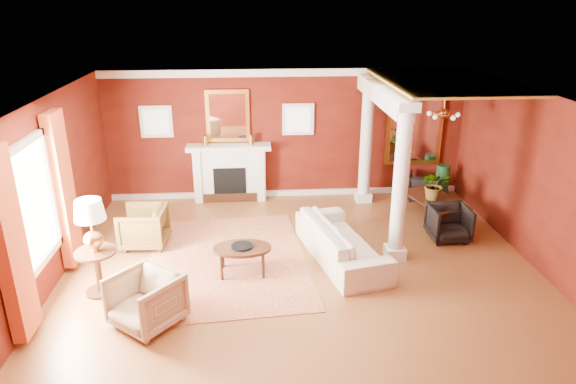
{
  "coord_description": "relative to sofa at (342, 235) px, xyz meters",
  "views": [
    {
      "loc": [
        -0.79,
        -7.67,
        4.37
      ],
      "look_at": [
        -0.18,
        0.69,
        1.15
      ],
      "focal_mm": 32.0,
      "sensor_mm": 36.0,
      "label": 1
    }
  ],
  "objects": [
    {
      "name": "header_beam",
      "position": [
        0.96,
        1.59,
        2.16
      ],
      "size": [
        0.3,
        3.2,
        0.32
      ],
      "primitive_type": "cube",
      "color": "white",
      "rests_on": "column_front"
    },
    {
      "name": "base_trim",
      "position": [
        -0.74,
        3.15,
        -0.4
      ],
      "size": [
        8.0,
        0.08,
        0.12
      ],
      "primitive_type": "cube",
      "color": "white",
      "rests_on": "ground"
    },
    {
      "name": "side_table",
      "position": [
        -3.95,
        -0.81,
        0.6
      ],
      "size": [
        0.63,
        0.63,
        1.57
      ],
      "rotation": [
        0.0,
        0.0,
        -0.16
      ],
      "color": "black",
      "rests_on": "ground"
    },
    {
      "name": "coffee_table",
      "position": [
        -1.73,
        -0.37,
        -0.02
      ],
      "size": [
        0.97,
        0.97,
        0.49
      ],
      "rotation": [
        0.0,
        0.0,
        -0.27
      ],
      "color": "black",
      "rests_on": "ground"
    },
    {
      "name": "left_window",
      "position": [
        -4.63,
        -0.91,
        0.96
      ],
      "size": [
        0.21,
        2.55,
        2.6
      ],
      "color": "white",
      "rests_on": "room_shell"
    },
    {
      "name": "room_shell",
      "position": [
        -0.74,
        -0.31,
        1.55
      ],
      "size": [
        8.04,
        7.04,
        2.92
      ],
      "color": "#5D190C",
      "rests_on": "ground"
    },
    {
      "name": "dining_chair_far",
      "position": [
        2.34,
        2.69,
        -0.13
      ],
      "size": [
        0.83,
        0.8,
        0.67
      ],
      "primitive_type": "imported",
      "rotation": [
        0.0,
        0.0,
        2.76
      ],
      "color": "black",
      "rests_on": "ground"
    },
    {
      "name": "potted_plant",
      "position": [
        2.12,
        1.45,
        0.58
      ],
      "size": [
        0.56,
        0.62,
        0.48
      ],
      "primitive_type": "imported",
      "rotation": [
        0.0,
        0.0,
        0.01
      ],
      "color": "#26591E",
      "rests_on": "dining_table"
    },
    {
      "name": "column_back",
      "position": [
        0.96,
        2.69,
        0.96
      ],
      "size": [
        0.36,
        0.36,
        2.8
      ],
      "color": "white",
      "rests_on": "ground"
    },
    {
      "name": "ground",
      "position": [
        -0.74,
        -0.31,
        -0.46
      ],
      "size": [
        8.0,
        8.0,
        0.0
      ],
      "primitive_type": "plane",
      "color": "brown",
      "rests_on": "ground"
    },
    {
      "name": "coffee_book",
      "position": [
        -1.76,
        -0.36,
        0.15
      ],
      "size": [
        0.18,
        0.05,
        0.25
      ],
      "primitive_type": "imported",
      "rotation": [
        0.0,
        0.0,
        0.17
      ],
      "color": "black",
      "rests_on": "coffee_table"
    },
    {
      "name": "rug",
      "position": [
        -2.0,
        0.07,
        -0.46
      ],
      "size": [
        2.99,
        3.82,
        0.01
      ],
      "primitive_type": "cube",
      "rotation": [
        0.0,
        0.0,
        0.08
      ],
      "color": "maroon",
      "rests_on": "ground"
    },
    {
      "name": "armchair_stripe",
      "position": [
        -3.06,
        -1.71,
        -0.03
      ],
      "size": [
        1.15,
        1.14,
        0.86
      ],
      "primitive_type": "imported",
      "rotation": [
        0.0,
        0.0,
        -0.7
      ],
      "color": "tan",
      "rests_on": "ground"
    },
    {
      "name": "flank_window_left",
      "position": [
        -3.59,
        3.16,
        1.34
      ],
      "size": [
        0.7,
        0.07,
        0.7
      ],
      "color": "white",
      "rests_on": "room_shell"
    },
    {
      "name": "overmantel_mirror",
      "position": [
        -2.04,
        3.15,
        1.44
      ],
      "size": [
        0.95,
        0.07,
        1.15
      ],
      "color": "gold",
      "rests_on": "fireplace"
    },
    {
      "name": "amber_ceiling",
      "position": [
        2.11,
        1.44,
        2.41
      ],
      "size": [
        2.3,
        3.4,
        0.04
      ],
      "primitive_type": "cube",
      "color": "gold",
      "rests_on": "room_shell"
    },
    {
      "name": "column_front",
      "position": [
        0.96,
        -0.01,
        0.96
      ],
      "size": [
        0.36,
        0.36,
        2.8
      ],
      "color": "white",
      "rests_on": "ground"
    },
    {
      "name": "chandelier",
      "position": [
        2.16,
        1.49,
        1.78
      ],
      "size": [
        0.6,
        0.62,
        0.75
      ],
      "color": "#B97B3A",
      "rests_on": "room_shell"
    },
    {
      "name": "dining_table",
      "position": [
        2.19,
        1.49,
        -0.06
      ],
      "size": [
        0.87,
        1.51,
        0.8
      ],
      "primitive_type": "imported",
      "rotation": [
        0.0,
        0.0,
        1.84
      ],
      "color": "black",
      "rests_on": "ground"
    },
    {
      "name": "flank_window_right",
      "position": [
        -0.49,
        3.16,
        1.34
      ],
      "size": [
        0.7,
        0.07,
        0.7
      ],
      "color": "white",
      "rests_on": "room_shell"
    },
    {
      "name": "sofa",
      "position": [
        0.0,
        0.0,
        0.0
      ],
      "size": [
        1.21,
        2.47,
        0.93
      ],
      "primitive_type": "imported",
      "rotation": [
        0.0,
        0.0,
        1.8
      ],
      "color": "#F3ECCC",
      "rests_on": "ground"
    },
    {
      "name": "fireplace",
      "position": [
        -2.04,
        3.01,
        0.18
      ],
      "size": [
        1.85,
        0.42,
        1.29
      ],
      "color": "white",
      "rests_on": "ground"
    },
    {
      "name": "dining_mirror",
      "position": [
        2.16,
        3.15,
        1.09
      ],
      "size": [
        1.3,
        0.07,
        1.7
      ],
      "color": "gold",
      "rests_on": "room_shell"
    },
    {
      "name": "green_urn",
      "position": [
        2.76,
        2.69,
        -0.15
      ],
      "size": [
        0.34,
        0.34,
        0.81
      ],
      "color": "#143F20",
      "rests_on": "ground"
    },
    {
      "name": "dining_chair_near",
      "position": [
        2.16,
        0.64,
        -0.1
      ],
      "size": [
        0.72,
        0.67,
        0.74
      ],
      "primitive_type": "imported",
      "rotation": [
        0.0,
        0.0,
        0.01
      ],
      "color": "black",
      "rests_on": "ground"
    },
    {
      "name": "armchair_leopard",
      "position": [
        -3.56,
        0.8,
        -0.05
      ],
      "size": [
        0.8,
        0.85,
        0.83
      ],
      "primitive_type": "imported",
      "rotation": [
        0.0,
        0.0,
        -1.63
      ],
      "color": "black",
      "rests_on": "ground"
    },
    {
      "name": "crown_trim",
      "position": [
        -0.74,
        3.15,
        2.36
      ],
      "size": [
        8.0,
        0.08,
        0.16
      ],
      "primitive_type": "cube",
      "color": "white",
      "rests_on": "room_shell"
    }
  ]
}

